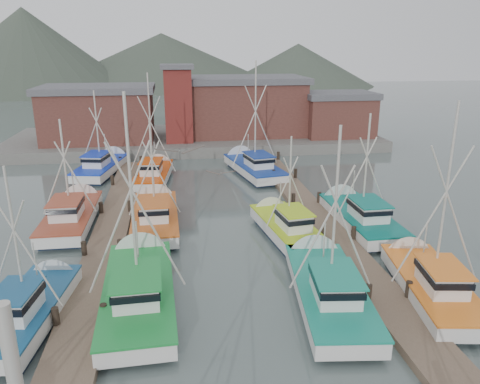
{
  "coord_description": "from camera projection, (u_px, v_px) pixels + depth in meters",
  "views": [
    {
      "loc": [
        -2.71,
        -20.3,
        11.85
      ],
      "look_at": [
        1.47,
        8.57,
        2.6
      ],
      "focal_mm": 35.0,
      "sensor_mm": 36.0,
      "label": 1
    }
  ],
  "objects": [
    {
      "name": "boat_10",
      "position": [
        73.0,
        214.0,
        32.16
      ],
      "size": [
        3.45,
        9.34,
        8.14
      ],
      "rotation": [
        0.0,
        0.0,
        -0.01
      ],
      "color": "#101E37",
      "rests_on": "ground"
    },
    {
      "name": "gull_near",
      "position": [
        180.0,
        151.0,
        13.9
      ],
      "size": [
        1.53,
        0.66,
        0.24
      ],
      "rotation": [
        0.0,
        0.0,
        0.43
      ],
      "color": "gray",
      "rests_on": "ground"
    },
    {
      "name": "shed_left",
      "position": [
        99.0,
        113.0,
        53.32
      ],
      "size": [
        12.72,
        8.48,
        6.2
      ],
      "color": "brown",
      "rests_on": "quay"
    },
    {
      "name": "boat_9",
      "position": [
        285.0,
        226.0,
        30.03
      ],
      "size": [
        3.62,
        8.58,
        7.3
      ],
      "rotation": [
        0.0,
        0.0,
        0.14
      ],
      "color": "#101E37",
      "rests_on": "ground"
    },
    {
      "name": "boat_14",
      "position": [
        103.0,
        166.0,
        44.89
      ],
      "size": [
        4.63,
        9.68,
        8.68
      ],
      "rotation": [
        0.0,
        0.0,
        -0.2
      ],
      "color": "#101E37",
      "rests_on": "ground"
    },
    {
      "name": "boat_5",
      "position": [
        326.0,
        286.0,
        22.56
      ],
      "size": [
        4.05,
        9.88,
        9.49
      ],
      "rotation": [
        0.0,
        0.0,
        -0.12
      ],
      "color": "#101E37",
      "rests_on": "ground"
    },
    {
      "name": "ground",
      "position": [
        235.0,
        295.0,
        23.11
      ],
      "size": [
        260.0,
        260.0,
        0.0
      ],
      "primitive_type": "plane",
      "color": "#4E5E5B",
      "rests_on": "ground"
    },
    {
      "name": "boat_4",
      "position": [
        139.0,
        287.0,
        22.51
      ],
      "size": [
        4.4,
        10.26,
        10.96
      ],
      "rotation": [
        0.0,
        0.0,
        0.04
      ],
      "color": "#101E37",
      "rests_on": "ground"
    },
    {
      "name": "boat_6",
      "position": [
        33.0,
        306.0,
        20.84
      ],
      "size": [
        3.39,
        8.17,
        7.9
      ],
      "rotation": [
        0.0,
        0.0,
        -0.13
      ],
      "color": "#101E37",
      "rests_on": "ground"
    },
    {
      "name": "dock_left",
      "position": [
        101.0,
        264.0,
        25.9
      ],
      "size": [
        2.3,
        46.0,
        1.5
      ],
      "color": "brown",
      "rests_on": "ground"
    },
    {
      "name": "distant_hills",
      "position": [
        137.0,
        86.0,
        137.02
      ],
      "size": [
        175.0,
        140.0,
        42.0
      ],
      "color": "#404A3E",
      "rests_on": "ground"
    },
    {
      "name": "gull_far",
      "position": [
        221.0,
        173.0,
        23.81
      ],
      "size": [
        1.54,
        0.66,
        0.24
      ],
      "rotation": [
        0.0,
        0.0,
        -0.34
      ],
      "color": "gray",
      "rests_on": "ground"
    },
    {
      "name": "dock_right",
      "position": [
        343.0,
        249.0,
        27.81
      ],
      "size": [
        2.3,
        46.0,
        1.5
      ],
      "color": "brown",
      "rests_on": "ground"
    },
    {
      "name": "quay",
      "position": [
        195.0,
        139.0,
        57.83
      ],
      "size": [
        44.0,
        16.0,
        1.2
      ],
      "primitive_type": "cube",
      "color": "slate",
      "rests_on": "ground"
    },
    {
      "name": "lookout_tower",
      "position": [
        178.0,
        103.0,
        52.29
      ],
      "size": [
        3.6,
        3.6,
        8.5
      ],
      "color": "maroon",
      "rests_on": "quay"
    },
    {
      "name": "boat_13",
      "position": [
        252.0,
        166.0,
        44.67
      ],
      "size": [
        4.85,
        10.35,
        11.4
      ],
      "rotation": [
        0.0,
        0.0,
        0.19
      ],
      "color": "#101E37",
      "rests_on": "ground"
    },
    {
      "name": "boat_12",
      "position": [
        154.0,
        173.0,
        42.22
      ],
      "size": [
        4.03,
        8.93,
        10.3
      ],
      "rotation": [
        0.0,
        0.0,
        -0.11
      ],
      "color": "#101E37",
      "rests_on": "ground"
    },
    {
      "name": "boat_7",
      "position": [
        428.0,
        281.0,
        23.03
      ],
      "size": [
        4.05,
        8.88,
        10.3
      ],
      "rotation": [
        0.0,
        0.0,
        -0.15
      ],
      "color": "#101E37",
      "rests_on": "ground"
    },
    {
      "name": "boat_11",
      "position": [
        357.0,
        215.0,
        31.9
      ],
      "size": [
        3.56,
        9.42,
        8.57
      ],
      "rotation": [
        0.0,
        0.0,
        0.02
      ],
      "color": "#101E37",
      "rests_on": "ground"
    },
    {
      "name": "boat_8",
      "position": [
        155.0,
        215.0,
        31.96
      ],
      "size": [
        3.4,
        9.48,
        8.25
      ],
      "rotation": [
        0.0,
        0.0,
        0.02
      ],
      "color": "#101E37",
      "rests_on": "ground"
    },
    {
      "name": "shed_center",
      "position": [
        243.0,
        105.0,
        57.41
      ],
      "size": [
        14.84,
        9.54,
        6.9
      ],
      "color": "brown",
      "rests_on": "quay"
    },
    {
      "name": "shed_right",
      "position": [
        337.0,
        114.0,
        56.34
      ],
      "size": [
        8.48,
        6.36,
        5.2
      ],
      "color": "brown",
      "rests_on": "quay"
    }
  ]
}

